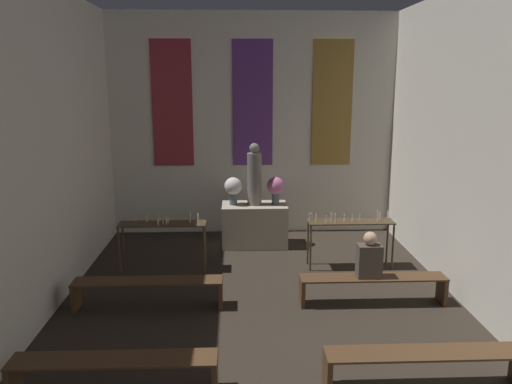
% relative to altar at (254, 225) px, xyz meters
% --- Properties ---
extents(wall_back, '(6.38, 0.16, 4.76)m').
position_rel_altar_xyz_m(wall_back, '(0.00, 1.03, 1.97)').
color(wall_back, silver).
rests_on(wall_back, ground_plane).
extents(wall_left, '(0.12, 9.75, 4.76)m').
position_rel_altar_xyz_m(wall_left, '(-3.13, -3.78, 1.95)').
color(wall_left, silver).
rests_on(wall_left, ground_plane).
extents(altar, '(1.33, 0.74, 0.87)m').
position_rel_altar_xyz_m(altar, '(0.00, 0.00, 0.00)').
color(altar, '#ADA38E').
rests_on(altar, ground_plane).
extents(statue, '(0.29, 0.29, 1.26)m').
position_rel_altar_xyz_m(statue, '(0.00, 0.00, 1.02)').
color(statue, slate).
rests_on(statue, altar).
extents(flower_vase_left, '(0.35, 0.35, 0.56)m').
position_rel_altar_xyz_m(flower_vase_left, '(-0.43, 0.00, 0.79)').
color(flower_vase_left, '#4C5666').
rests_on(flower_vase_left, altar).
extents(flower_vase_right, '(0.35, 0.35, 0.56)m').
position_rel_altar_xyz_m(flower_vase_right, '(0.43, 0.00, 0.79)').
color(flower_vase_right, '#4C5666').
rests_on(flower_vase_right, altar).
extents(candle_rack_left, '(1.54, 0.40, 1.07)m').
position_rel_altar_xyz_m(candle_rack_left, '(-1.68, -1.32, 0.32)').
color(candle_rack_left, '#473823').
rests_on(candle_rack_left, ground_plane).
extents(candle_rack_right, '(1.54, 0.40, 1.07)m').
position_rel_altar_xyz_m(candle_rack_right, '(1.68, -1.32, 0.32)').
color(candle_rack_right, '#473823').
rests_on(candle_rack_right, ground_plane).
extents(pew_second_left, '(2.22, 0.36, 0.44)m').
position_rel_altar_xyz_m(pew_second_left, '(-1.70, -5.00, -0.10)').
color(pew_second_left, '#4C331E').
rests_on(pew_second_left, ground_plane).
extents(pew_second_right, '(2.22, 0.36, 0.44)m').
position_rel_altar_xyz_m(pew_second_right, '(1.70, -5.00, -0.10)').
color(pew_second_right, '#4C331E').
rests_on(pew_second_right, ground_plane).
extents(pew_back_left, '(2.22, 0.36, 0.44)m').
position_rel_altar_xyz_m(pew_back_left, '(-1.70, -2.86, -0.10)').
color(pew_back_left, '#4C331E').
rests_on(pew_back_left, ground_plane).
extents(pew_back_right, '(2.22, 0.36, 0.44)m').
position_rel_altar_xyz_m(pew_back_right, '(1.70, -2.86, -0.10)').
color(pew_back_right, '#4C331E').
rests_on(pew_back_right, ground_plane).
extents(person_seated, '(0.36, 0.24, 0.71)m').
position_rel_altar_xyz_m(person_seated, '(1.62, -2.86, 0.32)').
color(person_seated, '#4C4238').
rests_on(person_seated, pew_back_right).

